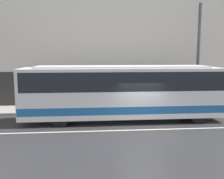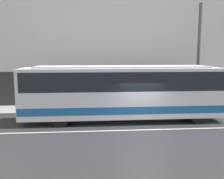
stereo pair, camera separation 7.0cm
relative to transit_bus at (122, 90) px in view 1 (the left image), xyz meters
name	(u,v)px [view 1 (the left image)]	position (x,y,z in m)	size (l,w,h in m)	color
ground_plane	(143,130)	(0.90, -2.08, -1.93)	(60.00, 60.00, 0.00)	#2D2D30
sidewalk	(128,108)	(0.90, 3.27, -1.85)	(60.00, 2.69, 0.16)	gray
building_facade	(126,23)	(0.90, 4.75, 4.65)	(60.00, 0.35, 13.60)	silver
lane_stripe	(143,130)	(0.90, -2.08, -1.93)	(54.00, 0.14, 0.01)	beige
transit_bus	(122,90)	(0.00, 0.00, 0.00)	(12.24, 2.52, 3.43)	silver
utility_pole_near	(198,56)	(6.01, 2.80, 2.05)	(0.22, 0.22, 7.65)	#4C4C4F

